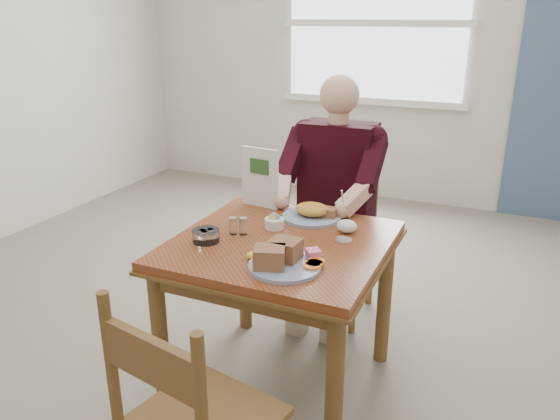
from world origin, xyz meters
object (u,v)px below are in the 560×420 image
at_px(chair_far, 336,234).
at_px(near_plate, 282,259).
at_px(diner, 333,183).
at_px(table, 281,263).
at_px(far_plate, 313,213).

xyz_separation_m(chair_far, near_plate, (0.11, -1.04, 0.31)).
xyz_separation_m(diner, near_plate, (0.11, -0.95, -0.03)).
relative_size(table, chair_far, 0.97).
bearing_deg(far_plate, table, -96.23).
bearing_deg(chair_far, far_plate, -86.05).
height_order(chair_far, near_plate, chair_far).
bearing_deg(table, far_plate, 83.77).
height_order(table, near_plate, near_plate).
bearing_deg(chair_far, diner, -89.99).
distance_m(table, chair_far, 0.81).
bearing_deg(chair_far, table, -90.00).
height_order(table, chair_far, chair_far).
bearing_deg(table, diner, 90.00).
height_order(table, diner, diner).
xyz_separation_m(chair_far, far_plate, (0.03, -0.49, 0.30)).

